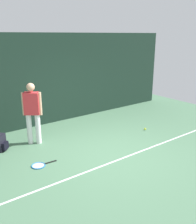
{
  "coord_description": "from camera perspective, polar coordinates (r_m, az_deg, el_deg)",
  "views": [
    {
      "loc": [
        -3.68,
        -4.53,
        2.91
      ],
      "look_at": [
        0.0,
        0.4,
        1.0
      ],
      "focal_mm": 40.16,
      "sensor_mm": 36.0,
      "label": 1
    }
  ],
  "objects": [
    {
      "name": "ground_plane",
      "position": [
        6.52,
        2.13,
        -9.27
      ],
      "size": [
        12.0,
        12.0,
        0.0
      ],
      "primitive_type": "plane",
      "color": "#4C7556"
    },
    {
      "name": "court_line",
      "position": [
        6.21,
        4.8,
        -10.73
      ],
      "size": [
        9.0,
        0.05,
        0.0
      ],
      "primitive_type": "cube",
      "color": "white",
      "rests_on": "ground"
    },
    {
      "name": "back_fence",
      "position": [
        8.5,
        -10.63,
        7.31
      ],
      "size": [
        10.0,
        0.1,
        2.97
      ],
      "primitive_type": "cube",
      "color": "#192D23",
      "rests_on": "ground"
    },
    {
      "name": "tennis_ball_near_player",
      "position": [
        8.12,
        10.68,
        -3.82
      ],
      "size": [
        0.07,
        0.07,
        0.07
      ],
      "primitive_type": "sphere",
      "color": "#CCE033",
      "rests_on": "ground"
    },
    {
      "name": "tennis_player",
      "position": [
        6.96,
        -14.74,
        0.45
      ],
      "size": [
        0.45,
        0.41,
        1.7
      ],
      "rotation": [
        0.0,
        0.0,
        2.51
      ],
      "color": "white",
      "rests_on": "ground"
    },
    {
      "name": "backpack",
      "position": [
        7.02,
        -21.31,
        -6.6
      ],
      "size": [
        0.38,
        0.38,
        0.44
      ],
      "rotation": [
        0.0,
        0.0,
        0.76
      ],
      "color": "black",
      "rests_on": "ground"
    },
    {
      "name": "tennis_racket",
      "position": [
        6.08,
        -13.16,
        -11.72
      ],
      "size": [
        0.62,
        0.34,
        0.03
      ],
      "rotation": [
        0.0,
        0.0,
        3.08
      ],
      "color": "black",
      "rests_on": "ground"
    }
  ]
}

